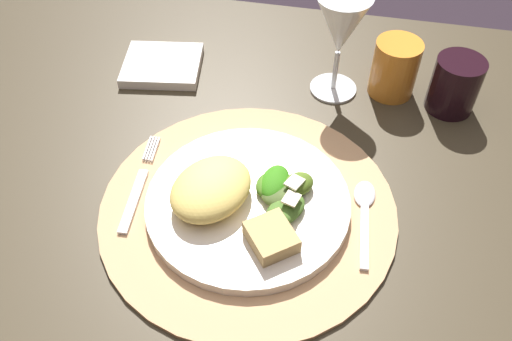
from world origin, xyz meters
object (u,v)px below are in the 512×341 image
Objects in this scene: fork at (139,186)px; spoon at (365,207)px; dinner_plate at (248,203)px; dark_tumbler at (455,85)px; wine_glass at (341,28)px; amber_tumbler at (395,68)px; napkin at (162,65)px; dining_table at (250,242)px.

fork is 0.29m from spoon.
dark_tumbler is at bearing 45.00° from dinner_plate.
dinner_plate is 0.29m from wine_glass.
dinner_plate is at bearing -121.28° from amber_tumbler.
wine_glass is at bearing 72.98° from dinner_plate.
dinner_plate is 2.92× the size of amber_tumbler.
dark_tumbler is at bearing -0.15° from napkin.
fork is 0.42m from amber_tumbler.
dining_table is at bearing -116.34° from wine_glass.
fork is at bearing -131.20° from wine_glass.
napkin reaches higher than dining_table.
amber_tumbler reaches higher than dining_table.
napkin is 1.46× the size of dark_tumbler.
fork is at bearing 179.04° from dinner_plate.
wine_glass is 0.11m from amber_tumbler.
fork is 1.25× the size of spoon.
amber_tumbler reaches higher than dinner_plate.
dark_tumbler is (0.18, -0.01, -0.07)m from wine_glass.
amber_tumbler is (0.18, 0.21, 0.22)m from dining_table.
amber_tumbler is at bearing 167.34° from dark_tumbler.
wine_glass is at bearing 63.66° from dining_table.
amber_tumbler is at bearing 2.91° from napkin.
dinner_plate reaches higher than fork.
amber_tumbler is at bearing 84.81° from spoon.
amber_tumbler is at bearing 41.01° from fork.
dining_table is 9.53× the size of spoon.
napkin is at bearing 179.85° from dark_tumbler.
spoon is at bearing -74.59° from wine_glass.
fork is (-0.13, -0.07, 0.19)m from dining_table.
dark_tumbler reaches higher than dinner_plate.
napkin is (-0.18, 0.19, 0.18)m from dining_table.
napkin is 0.76× the size of wine_glass.
dinner_plate is at bearing -52.27° from napkin.
dining_table is 5.07× the size of dinner_plate.
dark_tumbler is at bearing 34.46° from dining_table.
wine_glass reaches higher than fork.
dinner_plate is 1.50× the size of fork.
dark_tumbler reaches higher than spoon.
dining_table is at bearing -131.55° from amber_tumbler.
dinner_plate is 0.32m from amber_tumbler.
dinner_plate is (0.01, -0.07, 0.19)m from dining_table.
napkin is (-0.20, 0.26, -0.01)m from dinner_plate.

